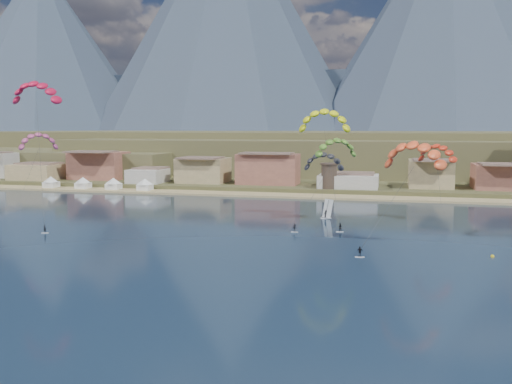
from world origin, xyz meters
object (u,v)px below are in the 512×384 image
windsurfer (327,212)px  watchtower (329,176)px  kitesurfer_red (36,89)px  buoy (493,256)px  kitesurfer_orange (414,151)px  kitesurfer_green (336,145)px  kitesurfer_yellow (325,117)px

windsurfer → watchtower: bearing=95.7°
kitesurfer_red → buoy: 102.95m
kitesurfer_orange → buoy: kitesurfer_orange is taller
kitesurfer_green → kitesurfer_orange: bearing=-50.6°
windsurfer → kitesurfer_red: bearing=-161.3°
buoy → kitesurfer_yellow: bearing=137.5°
kitesurfer_orange → buoy: bearing=-20.3°
windsurfer → buoy: bearing=-46.4°
watchtower → windsurfer: 49.71m
kitesurfer_orange → windsurfer: size_ratio=4.80×
kitesurfer_yellow → kitesurfer_green: bearing=-59.2°
watchtower → kitesurfer_green: (7.82, -58.75, 11.94)m
kitesurfer_green → windsurfer: kitesurfer_green is taller
kitesurfer_yellow → windsurfer: (0.36, 4.04, -23.20)m
watchtower → kitesurfer_orange: kitesurfer_orange is taller
windsurfer → kitesurfer_orange: bearing=-56.8°
kitesurfer_orange → watchtower: bearing=107.1°
buoy → windsurfer: bearing=133.6°
watchtower → windsurfer: bearing=-84.3°
kitesurfer_red → kitesurfer_green: bearing=10.4°
kitesurfer_red → windsurfer: 74.49m
watchtower → buoy: size_ratio=13.46×
buoy → kitesurfer_orange: bearing=159.7°
kitesurfer_yellow → buoy: 51.08m
kitesurfer_yellow → buoy: bearing=-42.5°
kitesurfer_red → kitesurfer_yellow: size_ratio=1.20×
watchtower → kitesurfer_green: size_ratio=0.39×
kitesurfer_yellow → buoy: (33.00, -30.26, -24.59)m
kitesurfer_red → kitesurfer_orange: size_ratio=1.53×
kitesurfer_green → windsurfer: 19.53m
watchtower → windsurfer: size_ratio=1.81×
kitesurfer_green → buoy: bearing=-39.8°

